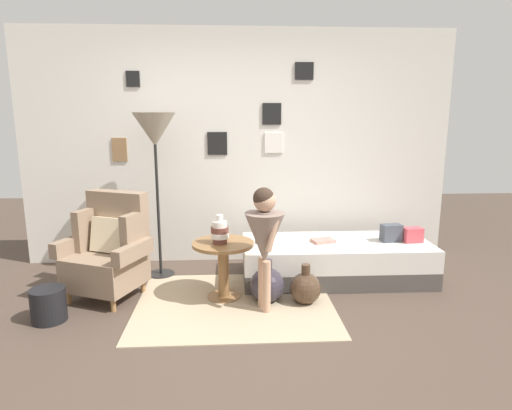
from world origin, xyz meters
The scene contains 15 objects.
ground_plane centered at (0.00, 0.00, 0.00)m, with size 12.00×12.00×0.00m, color #4C3D33.
gallery_wall centered at (0.00, 1.95, 1.30)m, with size 4.80×0.12×2.60m.
rug centered at (-0.06, 0.66, 0.01)m, with size 1.75×1.44×0.01m, color tan.
armchair centered at (-1.22, 0.93, 0.44)m, with size 0.89×0.79×0.97m.
daybed centered at (0.99, 1.22, 0.20)m, with size 1.90×0.81×0.40m.
pillow_head centered at (1.76, 1.17, 0.47)m, with size 0.19×0.12×0.15m, color #D64C56.
pillow_mid centered at (1.55, 1.21, 0.49)m, with size 0.20×0.12×0.18m, color #474C56.
side_table centered at (-0.16, 0.81, 0.38)m, with size 0.57×0.57×0.54m.
vase_striped centered at (-0.19, 0.78, 0.64)m, with size 0.16×0.16×0.26m.
floor_lamp centered at (-0.83, 1.43, 1.47)m, with size 0.42×0.42×1.70m.
person_child centered at (0.20, 0.52, 0.69)m, with size 0.34×0.34×1.09m.
book_on_daybed centered at (0.85, 1.22, 0.42)m, with size 0.22×0.16×0.03m, color tan.
demijohn_near centered at (0.24, 0.70, 0.16)m, with size 0.31×0.31×0.40m.
demijohn_far centered at (0.58, 0.64, 0.15)m, with size 0.28×0.28×0.37m.
magazine_basket centered at (-1.59, 0.42, 0.14)m, with size 0.28×0.28×0.28m, color black.
Camera 1 is at (-0.08, -3.01, 1.67)m, focal length 30.57 mm.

